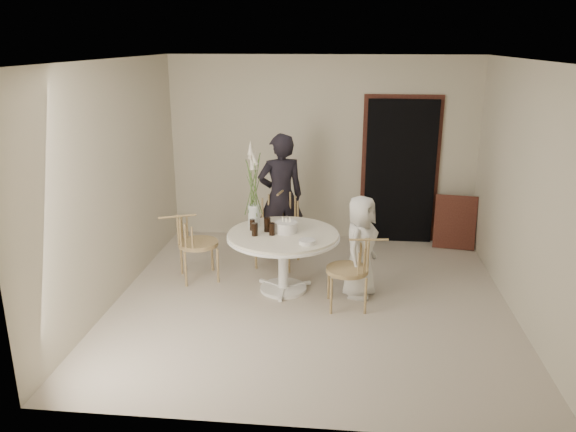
# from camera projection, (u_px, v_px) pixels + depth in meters

# --- Properties ---
(ground) EXTENTS (4.50, 4.50, 0.00)m
(ground) POSITION_uv_depth(u_px,v_px,m) (311.00, 300.00, 6.53)
(ground) COLOR beige
(ground) RESTS_ON ground
(room_shell) EXTENTS (4.50, 4.50, 4.50)m
(room_shell) POSITION_uv_depth(u_px,v_px,m) (313.00, 164.00, 6.04)
(room_shell) COLOR silver
(room_shell) RESTS_ON ground
(doorway) EXTENTS (1.00, 0.10, 2.10)m
(doorway) POSITION_uv_depth(u_px,v_px,m) (400.00, 172.00, 8.18)
(doorway) COLOR black
(doorway) RESTS_ON ground
(door_trim) EXTENTS (1.12, 0.03, 2.22)m
(door_trim) POSITION_uv_depth(u_px,v_px,m) (400.00, 168.00, 8.20)
(door_trim) COLOR brown
(door_trim) RESTS_ON ground
(table) EXTENTS (1.33, 1.33, 0.73)m
(table) POSITION_uv_depth(u_px,v_px,m) (283.00, 242.00, 6.61)
(table) COLOR white
(table) RESTS_ON ground
(picture_frame) EXTENTS (0.60, 0.26, 0.77)m
(picture_frame) POSITION_uv_depth(u_px,v_px,m) (455.00, 222.00, 8.06)
(picture_frame) COLOR brown
(picture_frame) RESTS_ON ground
(chair_far) EXTENTS (0.61, 0.65, 0.99)m
(chair_far) POSITION_uv_depth(u_px,v_px,m) (281.00, 216.00, 7.51)
(chair_far) COLOR tan
(chair_far) RESTS_ON ground
(chair_right) EXTENTS (0.52, 0.49, 0.82)m
(chair_right) POSITION_uv_depth(u_px,v_px,m) (358.00, 263.00, 6.23)
(chair_right) COLOR tan
(chair_right) RESTS_ON ground
(chair_left) EXTENTS (0.63, 0.61, 0.87)m
(chair_left) POSITION_uv_depth(u_px,v_px,m) (188.00, 238.00, 6.93)
(chair_left) COLOR tan
(chair_left) RESTS_ON ground
(girl) EXTENTS (0.73, 0.60, 1.73)m
(girl) POSITION_uv_depth(u_px,v_px,m) (281.00, 196.00, 7.61)
(girl) COLOR black
(girl) RESTS_ON ground
(boy) EXTENTS (0.58, 0.70, 1.22)m
(boy) POSITION_uv_depth(u_px,v_px,m) (361.00, 247.00, 6.48)
(boy) COLOR silver
(boy) RESTS_ON ground
(birthday_cake) EXTENTS (0.26, 0.26, 0.18)m
(birthday_cake) POSITION_uv_depth(u_px,v_px,m) (286.00, 227.00, 6.59)
(birthday_cake) COLOR white
(birthday_cake) RESTS_ON table
(cola_tumbler_a) EXTENTS (0.08, 0.08, 0.15)m
(cola_tumbler_a) POSITION_uv_depth(u_px,v_px,m) (255.00, 229.00, 6.47)
(cola_tumbler_a) COLOR black
(cola_tumbler_a) RESTS_ON table
(cola_tumbler_b) EXTENTS (0.08, 0.08, 0.15)m
(cola_tumbler_b) POSITION_uv_depth(u_px,v_px,m) (272.00, 229.00, 6.49)
(cola_tumbler_b) COLOR black
(cola_tumbler_b) RESTS_ON table
(cola_tumbler_c) EXTENTS (0.07, 0.07, 0.14)m
(cola_tumbler_c) POSITION_uv_depth(u_px,v_px,m) (252.00, 225.00, 6.66)
(cola_tumbler_c) COLOR black
(cola_tumbler_c) RESTS_ON table
(cola_tumbler_d) EXTENTS (0.10, 0.10, 0.17)m
(cola_tumbler_d) POSITION_uv_depth(u_px,v_px,m) (267.00, 225.00, 6.61)
(cola_tumbler_d) COLOR black
(cola_tumbler_d) RESTS_ON table
(plate_stack) EXTENTS (0.19, 0.19, 0.05)m
(plate_stack) POSITION_uv_depth(u_px,v_px,m) (307.00, 242.00, 6.22)
(plate_stack) COLOR white
(plate_stack) RESTS_ON table
(flower_vase) EXTENTS (0.14, 0.14, 1.05)m
(flower_vase) POSITION_uv_depth(u_px,v_px,m) (253.00, 189.00, 6.69)
(flower_vase) COLOR silver
(flower_vase) RESTS_ON table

